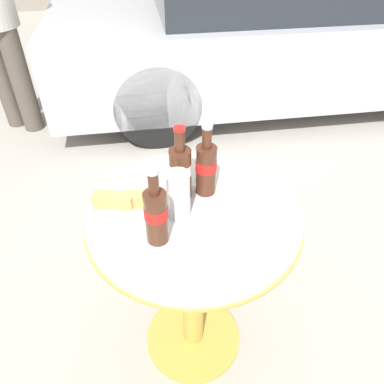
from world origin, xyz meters
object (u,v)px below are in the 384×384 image
(bistro_table, at_px, (194,255))
(cola_bottle_center, at_px, (156,214))
(drinking_glass, at_px, (178,197))
(cola_bottle_right, at_px, (180,170))
(lunch_plate_near, at_px, (129,204))
(parked_car, at_px, (285,25))
(cola_bottle_left, at_px, (206,167))

(bistro_table, height_order, cola_bottle_center, cola_bottle_center)
(bistro_table, bearing_deg, drinking_glass, -172.69)
(bistro_table, height_order, drinking_glass, drinking_glass)
(cola_bottle_right, relative_size, lunch_plate_near, 1.15)
(bistro_table, height_order, lunch_plate_near, lunch_plate_near)
(lunch_plate_near, bearing_deg, parked_car, 59.58)
(parked_car, bearing_deg, lunch_plate_near, -120.42)
(cola_bottle_left, height_order, lunch_plate_near, cola_bottle_left)
(cola_bottle_left, distance_m, cola_bottle_right, 0.08)
(lunch_plate_near, bearing_deg, cola_bottle_center, -60.91)
(cola_bottle_center, height_order, drinking_glass, cola_bottle_center)
(cola_bottle_center, relative_size, lunch_plate_near, 1.12)
(bistro_table, distance_m, cola_bottle_left, 0.33)
(lunch_plate_near, xyz_separation_m, parked_car, (1.41, 2.40, -0.19))
(cola_bottle_center, bearing_deg, bistro_table, 39.74)
(cola_bottle_right, bearing_deg, cola_bottle_center, -116.40)
(bistro_table, xyz_separation_m, cola_bottle_left, (0.05, 0.09, 0.31))
(cola_bottle_right, xyz_separation_m, drinking_glass, (-0.02, -0.09, -0.03))
(cola_bottle_left, relative_size, drinking_glass, 1.61)
(cola_bottle_center, bearing_deg, lunch_plate_near, 119.09)
(cola_bottle_left, distance_m, lunch_plate_near, 0.27)
(drinking_glass, height_order, lunch_plate_near, drinking_glass)
(bistro_table, relative_size, parked_car, 0.19)
(bistro_table, bearing_deg, lunch_plate_near, 168.53)
(cola_bottle_right, height_order, drinking_glass, cola_bottle_right)
(cola_bottle_right, height_order, parked_car, parked_car)
(bistro_table, relative_size, cola_bottle_left, 3.06)
(parked_car, bearing_deg, bistro_table, -116.40)
(lunch_plate_near, bearing_deg, cola_bottle_right, 14.65)
(cola_bottle_left, height_order, drinking_glass, cola_bottle_left)
(bistro_table, distance_m, parked_car, 2.73)
(cola_bottle_right, height_order, lunch_plate_near, cola_bottle_right)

